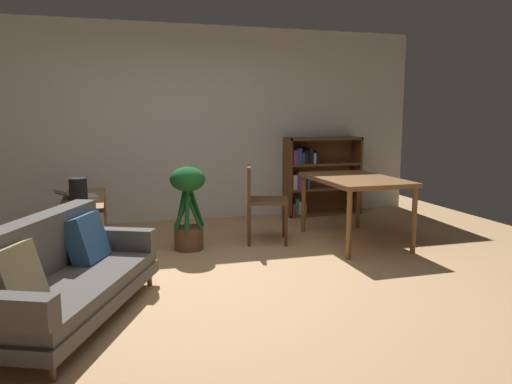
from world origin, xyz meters
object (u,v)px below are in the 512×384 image
object	(u,v)px
dining_table	(355,184)
bookshelf	(316,176)
media_console	(85,226)
potted_floor_plant	(188,203)
open_laptop	(78,195)
dining_chair_near	(261,198)
desk_speaker	(78,190)
fabric_couch	(58,274)

from	to	relation	value
dining_table	bookshelf	xyz separation A→B (m)	(0.22, 1.65, -0.11)
media_console	potted_floor_plant	world-z (taller)	potted_floor_plant
dining_table	media_console	bearing A→B (deg)	171.75
open_laptop	potted_floor_plant	bearing A→B (deg)	-12.62
media_console	dining_chair_near	bearing A→B (deg)	-3.99
desk_speaker	potted_floor_plant	bearing A→B (deg)	4.53
open_laptop	potted_floor_plant	size ratio (longest dim) A/B	0.52
fabric_couch	open_laptop	world-z (taller)	fabric_couch
media_console	bookshelf	distance (m)	3.46
open_laptop	bookshelf	bearing A→B (deg)	19.68
open_laptop	dining_table	world-z (taller)	dining_table
open_laptop	bookshelf	world-z (taller)	bookshelf
media_console	open_laptop	bearing A→B (deg)	145.14
media_console	dining_chair_near	xyz separation A→B (m)	(1.95, -0.14, 0.24)
media_console	bookshelf	world-z (taller)	bookshelf
desk_speaker	dining_table	world-z (taller)	desk_speaker
open_laptop	dining_table	bearing A→B (deg)	-8.81
desk_speaker	fabric_couch	bearing A→B (deg)	-92.37
potted_floor_plant	dining_table	size ratio (longest dim) A/B	0.68
dining_chair_near	media_console	bearing A→B (deg)	176.01
open_laptop	desk_speaker	xyz separation A→B (m)	(0.03, -0.35, 0.10)
desk_speaker	bookshelf	size ratio (longest dim) A/B	0.22
desk_speaker	dining_chair_near	world-z (taller)	dining_chair_near
open_laptop	desk_speaker	size ratio (longest dim) A/B	1.90
desk_speaker	bookshelf	bearing A→B (deg)	25.02
open_laptop	bookshelf	xyz separation A→B (m)	(3.28, 1.17, -0.04)
fabric_couch	bookshelf	xyz separation A→B (m)	(3.32, 3.07, 0.24)
open_laptop	dining_chair_near	world-z (taller)	dining_chair_near
open_laptop	desk_speaker	world-z (taller)	desk_speaker
desk_speaker	dining_table	xyz separation A→B (m)	(3.03, -0.13, -0.04)
fabric_couch	desk_speaker	world-z (taller)	desk_speaker
potted_floor_plant	desk_speaker	bearing A→B (deg)	-175.47
dining_table	dining_chair_near	size ratio (longest dim) A/B	1.51
media_console	open_laptop	size ratio (longest dim) A/B	2.89
open_laptop	potted_floor_plant	world-z (taller)	potted_floor_plant
desk_speaker	dining_chair_near	xyz separation A→B (m)	(1.98, 0.17, -0.20)
fabric_couch	dining_table	size ratio (longest dim) A/B	1.39
potted_floor_plant	dining_table	bearing A→B (deg)	-6.48
fabric_couch	potted_floor_plant	size ratio (longest dim) A/B	2.04
media_console	bookshelf	size ratio (longest dim) A/B	1.20
media_console	potted_floor_plant	size ratio (longest dim) A/B	1.50
fabric_couch	desk_speaker	size ratio (longest dim) A/B	7.50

